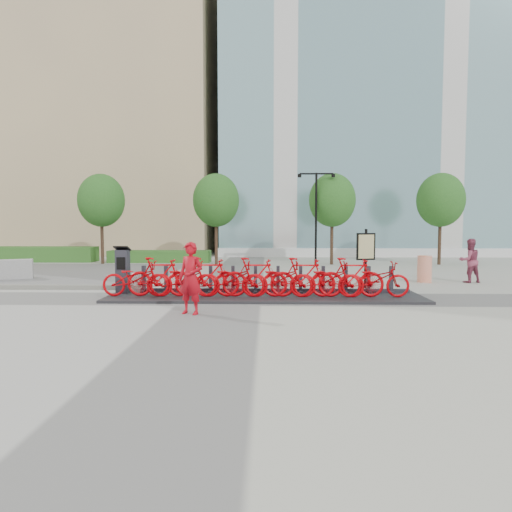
{
  "coord_description": "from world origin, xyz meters",
  "views": [
    {
      "loc": [
        1.37,
        -13.65,
        2.26
      ],
      "look_at": [
        1.0,
        1.5,
        1.2
      ],
      "focal_mm": 32.0,
      "sensor_mm": 36.0,
      "label": 1
    }
  ],
  "objects_px": {
    "map_sign": "(366,249)",
    "pedestrian": "(470,261)",
    "worker_red": "(191,278)",
    "construction_barrel": "(425,269)",
    "kiosk": "(123,270)",
    "jersey_barrier": "(5,270)",
    "bike_0": "(136,279)"
  },
  "relations": [
    {
      "from": "worker_red",
      "to": "bike_0",
      "type": "bearing_deg",
      "value": 155.31
    },
    {
      "from": "bike_0",
      "to": "pedestrian",
      "type": "distance_m",
      "value": 12.52
    },
    {
      "from": "worker_red",
      "to": "construction_barrel",
      "type": "bearing_deg",
      "value": 62.33
    },
    {
      "from": "construction_barrel",
      "to": "jersey_barrier",
      "type": "distance_m",
      "value": 16.9
    },
    {
      "from": "bike_0",
      "to": "kiosk",
      "type": "distance_m",
      "value": 0.91
    },
    {
      "from": "bike_0",
      "to": "kiosk",
      "type": "height_order",
      "value": "kiosk"
    },
    {
      "from": "bike_0",
      "to": "kiosk",
      "type": "xyz_separation_m",
      "value": [
        -0.61,
        0.66,
        0.19
      ]
    },
    {
      "from": "map_sign",
      "to": "worker_red",
      "type": "bearing_deg",
      "value": -154.54
    },
    {
      "from": "bike_0",
      "to": "jersey_barrier",
      "type": "relative_size",
      "value": 0.98
    },
    {
      "from": "construction_barrel",
      "to": "map_sign",
      "type": "xyz_separation_m",
      "value": [
        -2.65,
        -1.69,
        0.87
      ]
    },
    {
      "from": "jersey_barrier",
      "to": "map_sign",
      "type": "relative_size",
      "value": 0.99
    },
    {
      "from": "worker_red",
      "to": "pedestrian",
      "type": "distance_m",
      "value": 11.69
    },
    {
      "from": "kiosk",
      "to": "pedestrian",
      "type": "distance_m",
      "value": 12.89
    },
    {
      "from": "construction_barrel",
      "to": "map_sign",
      "type": "height_order",
      "value": "map_sign"
    },
    {
      "from": "construction_barrel",
      "to": "worker_red",
      "type": "bearing_deg",
      "value": -141.2
    },
    {
      "from": "pedestrian",
      "to": "jersey_barrier",
      "type": "height_order",
      "value": "pedestrian"
    },
    {
      "from": "construction_barrel",
      "to": "jersey_barrier",
      "type": "xyz_separation_m",
      "value": [
        -16.88,
        0.59,
        -0.12
      ]
    },
    {
      "from": "kiosk",
      "to": "construction_barrel",
      "type": "bearing_deg",
      "value": 20.08
    },
    {
      "from": "kiosk",
      "to": "worker_red",
      "type": "height_order",
      "value": "worker_red"
    },
    {
      "from": "worker_red",
      "to": "pedestrian",
      "type": "relative_size",
      "value": 1.07
    },
    {
      "from": "worker_red",
      "to": "jersey_barrier",
      "type": "relative_size",
      "value": 0.88
    },
    {
      "from": "worker_red",
      "to": "construction_barrel",
      "type": "distance_m",
      "value": 10.33
    },
    {
      "from": "kiosk",
      "to": "jersey_barrier",
      "type": "xyz_separation_m",
      "value": [
        -6.19,
        4.1,
        -0.4
      ]
    },
    {
      "from": "kiosk",
      "to": "pedestrian",
      "type": "relative_size",
      "value": 0.88
    },
    {
      "from": "pedestrian",
      "to": "map_sign",
      "type": "height_order",
      "value": "map_sign"
    },
    {
      "from": "map_sign",
      "to": "pedestrian",
      "type": "bearing_deg",
      "value": 4.86
    },
    {
      "from": "bike_0",
      "to": "worker_red",
      "type": "bearing_deg",
      "value": -138.22
    },
    {
      "from": "bike_0",
      "to": "worker_red",
      "type": "height_order",
      "value": "worker_red"
    },
    {
      "from": "kiosk",
      "to": "pedestrian",
      "type": "xyz_separation_m",
      "value": [
        12.41,
        3.49,
        0.05
      ]
    },
    {
      "from": "bike_0",
      "to": "construction_barrel",
      "type": "distance_m",
      "value": 10.92
    },
    {
      "from": "bike_0",
      "to": "jersey_barrier",
      "type": "distance_m",
      "value": 8.3
    },
    {
      "from": "kiosk",
      "to": "map_sign",
      "type": "xyz_separation_m",
      "value": [
        8.05,
        1.82,
        0.59
      ]
    }
  ]
}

